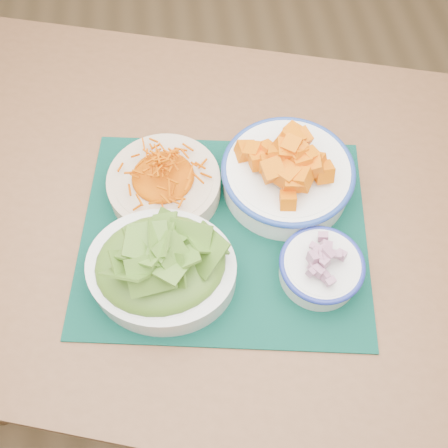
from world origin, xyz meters
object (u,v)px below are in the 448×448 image
squash_bowl (288,169)px  lettuce_bowl (160,263)px  onion_bowl (322,266)px  table (212,231)px  placemat (224,233)px  carrot_bowl (164,182)px

squash_bowl → lettuce_bowl: size_ratio=0.86×
squash_bowl → onion_bowl: 0.18m
lettuce_bowl → onion_bowl: bearing=8.4°
table → placemat: 0.12m
squash_bowl → lettuce_bowl: lettuce_bowl is taller
carrot_bowl → placemat: bearing=-45.2°
placemat → carrot_bowl: 0.14m
table → carrot_bowl: 0.16m
placemat → onion_bowl: (0.14, -0.10, 0.04)m
placemat → squash_bowl: (0.12, 0.08, 0.05)m
onion_bowl → lettuce_bowl: bearing=174.0°
placemat → carrot_bowl: carrot_bowl is taller
table → lettuce_bowl: bearing=-107.8°
placemat → squash_bowl: size_ratio=2.03×
onion_bowl → carrot_bowl: bearing=141.2°
lettuce_bowl → carrot_bowl: bearing=99.6°
lettuce_bowl → onion_bowl: lettuce_bowl is taller
placemat → lettuce_bowl: size_ratio=1.75×
lettuce_bowl → squash_bowl: bearing=47.8°
carrot_bowl → squash_bowl: (0.22, -0.01, 0.02)m
squash_bowl → lettuce_bowl: (-0.23, -0.15, 0.00)m
placemat → carrot_bowl: (-0.09, 0.09, 0.04)m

